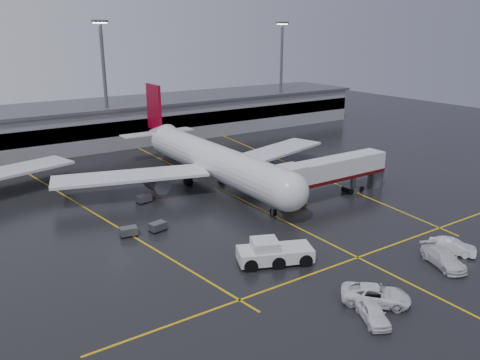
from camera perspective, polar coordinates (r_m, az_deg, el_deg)
ground at (r=70.02m, az=0.44°, el=-2.45°), size 220.00×220.00×0.00m
apron_line_centre at (r=70.02m, az=0.44°, el=-2.44°), size 0.25×90.00×0.02m
apron_line_stop at (r=54.73m, az=13.72°, el=-8.86°), size 60.00×0.25×0.02m
apron_line_left at (r=70.72m, az=-17.84°, el=-3.11°), size 9.99×69.35×0.02m
apron_line_right at (r=88.05m, az=6.46°, el=1.63°), size 7.57×69.64×0.02m
terminal at (r=110.56m, az=-13.81°, el=6.76°), size 122.00×19.00×8.60m
light_mast_mid at (r=102.01m, az=-15.70°, el=11.54°), size 3.00×1.20×25.45m
light_mast_right at (r=123.82m, az=4.89°, el=13.03°), size 3.00×1.20×25.45m
main_airliner at (r=76.61m, az=-3.65°, el=2.57°), size 48.80×45.60×14.10m
jet_bridge at (r=71.69m, az=11.05°, el=1.00°), size 19.90×3.40×6.05m
pushback_tractor at (r=51.74m, az=3.90°, el=-8.60°), size 8.48×5.97×2.81m
belt_loader at (r=69.01m, az=6.29°, el=-2.34°), size 4.05×2.66×2.38m
service_van_a at (r=46.42m, az=15.71°, el=-12.89°), size 6.32×6.40×1.71m
service_van_b at (r=55.43m, az=22.85°, el=-8.49°), size 4.28×6.32×1.70m
service_van_c at (r=58.67m, az=23.73°, el=-7.20°), size 3.90×5.18×1.63m
service_van_d at (r=43.97m, az=15.37°, el=-14.81°), size 3.65×4.93×1.56m
baggage_cart_a at (r=60.40m, az=-9.68°, el=-5.39°), size 2.23×1.70×1.12m
baggage_cart_b at (r=59.66m, az=-13.00°, el=-5.90°), size 2.19×1.62×1.12m
baggage_cart_c at (r=70.40m, az=-11.27°, el=-2.14°), size 2.18×1.61×1.12m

